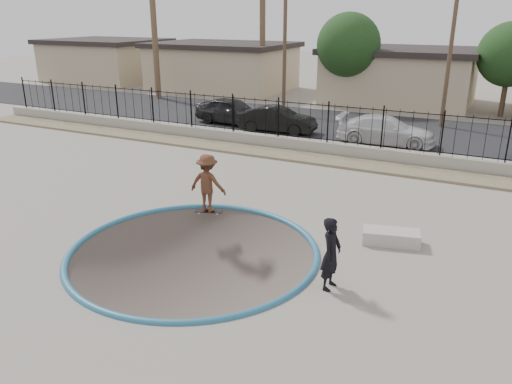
{
  "coord_description": "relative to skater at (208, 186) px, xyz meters",
  "views": [
    {
      "loc": [
        7.15,
        -11.42,
        6.29
      ],
      "look_at": [
        0.44,
        2.0,
        0.88
      ],
      "focal_mm": 35.0,
      "sensor_mm": 36.0,
      "label": 1
    }
  ],
  "objects": [
    {
      "name": "street",
      "position": [
        1.12,
        15.4,
        -0.94
      ],
      "size": [
        90.0,
        8.0,
        0.04
      ],
      "primitive_type": "cube",
      "color": "black",
      "rests_on": "ground"
    },
    {
      "name": "videographer",
      "position": [
        5.12,
        -2.74,
        -0.05
      ],
      "size": [
        0.48,
        0.69,
        1.82
      ],
      "primitive_type": "imported",
      "rotation": [
        0.0,
        0.0,
        1.51
      ],
      "color": "black",
      "rests_on": "ground"
    },
    {
      "name": "car_c",
      "position": [
        3.14,
        11.8,
        -0.23
      ],
      "size": [
        4.94,
        2.3,
        1.4
      ],
      "primitive_type": "imported",
      "rotation": [
        0.0,
        0.0,
        1.64
      ],
      "color": "silver",
      "rests_on": "street"
    },
    {
      "name": "street_tree_mid",
      "position": [
        8.12,
        22.4,
        2.88
      ],
      "size": [
        3.96,
        3.96,
        5.83
      ],
      "color": "#473323",
      "rests_on": "ground"
    },
    {
      "name": "house_west_far",
      "position": [
        -26.88,
        24.9,
        1.01
      ],
      "size": [
        10.6,
        8.6,
        3.9
      ],
      "color": "tan",
      "rests_on": "ground"
    },
    {
      "name": "retaining_wall",
      "position": [
        1.12,
        8.7,
        -0.66
      ],
      "size": [
        42.0,
        0.45,
        0.6
      ],
      "primitive_type": "cube",
      "color": "#A09A8D",
      "rests_on": "ground"
    },
    {
      "name": "palm_mid",
      "position": [
        -8.88,
        22.4,
        5.73
      ],
      "size": [
        2.3,
        2.3,
        9.3
      ],
      "color": "brown",
      "rests_on": "ground"
    },
    {
      "name": "house_west",
      "position": [
        -13.88,
        24.9,
        1.01
      ],
      "size": [
        11.6,
        8.6,
        3.9
      ],
      "color": "tan",
      "rests_on": "ground"
    },
    {
      "name": "rock_strip",
      "position": [
        1.12,
        7.6,
        -0.91
      ],
      "size": [
        42.0,
        1.6,
        0.11
      ],
      "primitive_type": "cube",
      "color": "#8F805E",
      "rests_on": "ground"
    },
    {
      "name": "car_a",
      "position": [
        -6.14,
        12.64,
        -0.16
      ],
      "size": [
        4.64,
        2.19,
        1.53
      ],
      "primitive_type": "imported",
      "rotation": [
        0.0,
        0.0,
        1.48
      ],
      "color": "black",
      "rests_on": "street"
    },
    {
      "name": "concrete_ledge",
      "position": [
        5.91,
        0.4,
        -0.76
      ],
      "size": [
        1.72,
        1.06,
        0.4
      ],
      "primitive_type": "cube",
      "rotation": [
        0.0,
        0.0,
        0.24
      ],
      "color": "#AEA39B",
      "rests_on": "ground"
    },
    {
      "name": "skater",
      "position": [
        0.0,
        0.0,
        0.0
      ],
      "size": [
        1.3,
        0.82,
        1.92
      ],
      "primitive_type": "imported",
      "rotation": [
        0.0,
        0.0,
        3.23
      ],
      "color": "brown",
      "rests_on": "ground"
    },
    {
      "name": "fence",
      "position": [
        1.12,
        8.7,
        0.54
      ],
      "size": [
        40.0,
        0.04,
        1.8
      ],
      "color": "black",
      "rests_on": "retaining_wall"
    },
    {
      "name": "coping_ring",
      "position": [
        1.12,
        -2.6,
        -0.96
      ],
      "size": [
        7.04,
        7.04,
        0.2
      ],
      "primitive_type": "torus",
      "color": "#27627F",
      "rests_on": "ground"
    },
    {
      "name": "utility_pole_left",
      "position": [
        -4.88,
        17.4,
        3.74
      ],
      "size": [
        1.7,
        0.24,
        9.0
      ],
      "color": "#473323",
      "rests_on": "ground"
    },
    {
      "name": "house_center",
      "position": [
        1.12,
        24.9,
        1.01
      ],
      "size": [
        10.6,
        8.6,
        3.9
      ],
      "color": "tan",
      "rests_on": "ground"
    },
    {
      "name": "skateboard",
      "position": [
        0.0,
        -0.0,
        -0.9
      ],
      "size": [
        0.94,
        0.51,
        0.08
      ],
      "rotation": [
        0.0,
        0.0,
        0.33
      ],
      "color": "black",
      "rests_on": "ground"
    },
    {
      "name": "ground",
      "position": [
        1.12,
        10.4,
        -2.06
      ],
      "size": [
        120.0,
        120.0,
        2.2
      ],
      "primitive_type": "cube",
      "color": "gray",
      "rests_on": "ground"
    },
    {
      "name": "utility_pole_mid",
      "position": [
        5.12,
        17.4,
        3.99
      ],
      "size": [
        1.7,
        0.24,
        9.5
      ],
      "color": "#473323",
      "rests_on": "ground"
    },
    {
      "name": "bowl_pit",
      "position": [
        1.12,
        -2.6,
        -0.96
      ],
      "size": [
        6.84,
        6.84,
        1.8
      ],
      "primitive_type": null,
      "color": "#453B35",
      "rests_on": "ground"
    },
    {
      "name": "street_tree_left",
      "position": [
        -1.88,
        21.4,
        3.23
      ],
      "size": [
        4.32,
        4.32,
        6.36
      ],
      "color": "#473323",
      "rests_on": "ground"
    },
    {
      "name": "car_b",
      "position": [
        -2.81,
        11.8,
        -0.23
      ],
      "size": [
        4.34,
        1.81,
        1.4
      ],
      "primitive_type": "imported",
      "rotation": [
        0.0,
        0.0,
        1.65
      ],
      "color": "black",
      "rests_on": "street"
    }
  ]
}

